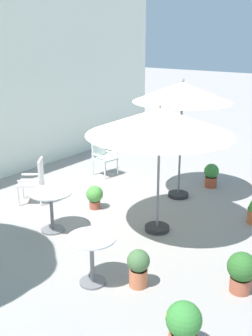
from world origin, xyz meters
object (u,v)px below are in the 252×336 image
at_px(patio_chair_0, 35,179).
at_px(potted_plant_1, 138,266).
at_px(patio_umbrella_1, 160,122).
at_px(potted_plant_6, 211,174).
at_px(patio_chair_1, 103,155).
at_px(patio_umbrella_0, 182,93).
at_px(cafe_table_0, 51,204).
at_px(cafe_table_1, 92,252).
at_px(potted_plant_3, 183,326).
at_px(potted_plant_0, 242,271).
at_px(potted_plant_5, 95,196).

distance_m(patio_chair_0, potted_plant_1, 3.66).
distance_m(patio_umbrella_1, potted_plant_6, 3.10).
xyz_separation_m(patio_chair_1, potted_plant_6, (0.80, -2.56, -0.21)).
relative_size(patio_umbrella_0, patio_chair_0, 2.69).
height_order(cafe_table_0, patio_chair_1, patio_chair_1).
bearing_deg(cafe_table_1, potted_plant_3, -103.80).
distance_m(cafe_table_1, patio_chair_1, 4.77).
xyz_separation_m(patio_umbrella_1, potted_plant_1, (-1.61, -0.72, -1.67)).
bearing_deg(patio_umbrella_1, patio_chair_1, 56.86).
height_order(cafe_table_1, potted_plant_0, cafe_table_1).
xyz_separation_m(potted_plant_3, potted_plant_5, (2.44, 3.38, -0.07)).
bearing_deg(cafe_table_1, cafe_table_0, 63.79).
height_order(potted_plant_1, potted_plant_5, potted_plant_1).
bearing_deg(potted_plant_5, potted_plant_1, -126.81).
bearing_deg(potted_plant_3, potted_plant_0, -2.94).
bearing_deg(potted_plant_3, patio_umbrella_0, 30.47).
xyz_separation_m(patio_umbrella_1, patio_chair_1, (1.81, 2.77, -1.47)).
relative_size(cafe_table_0, patio_chair_0, 0.81).
bearing_deg(potted_plant_6, patio_umbrella_1, -175.31).
xyz_separation_m(patio_chair_0, potted_plant_0, (-0.48, -4.65, -0.19)).
xyz_separation_m(patio_chair_0, potted_plant_6, (3.01, -2.52, -0.22)).
bearing_deg(cafe_table_0, potted_plant_5, 2.15).
relative_size(potted_plant_0, potted_plant_6, 1.06).
bearing_deg(potted_plant_6, patio_chair_1, 107.32).
bearing_deg(potted_plant_6, potted_plant_5, 152.37).
bearing_deg(patio_chair_1, potted_plant_3, -132.09).
bearing_deg(potted_plant_6, patio_chair_0, 140.11).
height_order(patio_chair_0, patio_chair_1, patio_chair_0).
height_order(potted_plant_3, potted_plant_5, potted_plant_3).
distance_m(cafe_table_0, potted_plant_3, 3.56).
relative_size(patio_umbrella_1, cafe_table_0, 3.31).
height_order(patio_umbrella_0, potted_plant_0, patio_umbrella_0).
xyz_separation_m(patio_umbrella_0, potted_plant_5, (-1.56, 1.03, -1.96)).
distance_m(patio_umbrella_0, cafe_table_0, 3.40).
height_order(patio_umbrella_1, patio_chair_0, patio_umbrella_1).
xyz_separation_m(cafe_table_1, potted_plant_1, (0.33, -0.55, -0.19)).
bearing_deg(potted_plant_3, potted_plant_6, 22.51).
relative_size(patio_umbrella_0, potted_plant_5, 5.27).
distance_m(patio_umbrella_0, potted_plant_1, 3.97).
relative_size(cafe_table_1, potted_plant_6, 1.31).
height_order(cafe_table_0, potted_plant_3, cafe_table_0).
height_order(patio_chair_1, potted_plant_5, patio_chair_1).
xyz_separation_m(patio_chair_0, potted_plant_3, (-1.95, -4.58, -0.17)).
distance_m(cafe_table_1, potted_plant_5, 2.65).
xyz_separation_m(patio_umbrella_1, potted_plant_0, (-0.89, -1.92, -1.65)).
bearing_deg(patio_chair_1, cafe_table_0, -156.49).
xyz_separation_m(cafe_table_1, patio_chair_0, (1.54, 2.90, 0.02)).
distance_m(patio_umbrella_1, patio_chair_0, 3.12).
bearing_deg(patio_chair_1, potted_plant_1, -134.42).
distance_m(patio_umbrella_0, patio_chair_0, 3.47).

